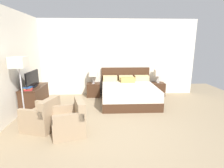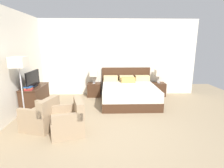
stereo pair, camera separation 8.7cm
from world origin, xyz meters
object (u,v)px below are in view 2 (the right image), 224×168
(tv, at_px, (33,79))
(book_red_cover, at_px, (29,89))
(nightstand_right, at_px, (158,89))
(bed, at_px, (129,93))
(table_lamp_left, at_px, (94,73))
(armchair_by_window, at_px, (41,117))
(armchair_companion, at_px, (69,121))
(table_lamp_right, at_px, (159,73))
(dresser, at_px, (35,97))
(book_small_top, at_px, (28,87))
(book_blue_cover, at_px, (28,88))
(nightstand_left, at_px, (94,90))
(floor_lamp, at_px, (19,67))

(tv, distance_m, book_red_cover, 0.43)
(nightstand_right, height_order, book_red_cover, book_red_cover)
(bed, relative_size, table_lamp_left, 3.88)
(bed, xyz_separation_m, armchair_by_window, (-2.30, -1.88, -0.04))
(bed, xyz_separation_m, armchair_companion, (-1.60, -2.13, -0.04))
(nightstand_right, xyz_separation_m, table_lamp_right, (0.00, 0.00, 0.64))
(table_lamp_right, bearing_deg, bed, -150.46)
(dresser, bearing_deg, book_small_top, -89.24)
(dresser, xyz_separation_m, armchair_companion, (1.35, -1.56, -0.09))
(table_lamp_right, bearing_deg, tv, -162.54)
(nightstand_right, height_order, book_small_top, book_small_top)
(tv, xyz_separation_m, book_red_cover, (0.01, -0.37, -0.21))
(tv, bearing_deg, book_blue_cover, -90.34)
(nightstand_left, relative_size, nightstand_right, 1.00)
(book_small_top, bearing_deg, armchair_by_window, -54.36)
(dresser, height_order, book_blue_cover, book_blue_cover)
(nightstand_left, distance_m, tv, 2.27)
(book_red_cover, xyz_separation_m, floor_lamp, (0.05, -0.48, 0.69))
(book_small_top, bearing_deg, book_red_cover, 0.00)
(nightstand_left, relative_size, dresser, 0.43)
(table_lamp_left, distance_m, book_blue_cover, 2.41)
(book_blue_cover, xyz_separation_m, book_small_top, (0.01, 0.00, 0.03))
(table_lamp_right, xyz_separation_m, book_blue_cover, (-4.19, -1.69, -0.13))
(dresser, relative_size, armchair_companion, 1.37)
(table_lamp_right, height_order, armchair_companion, table_lamp_right)
(armchair_companion, distance_m, floor_lamp, 1.85)
(table_lamp_right, bearing_deg, armchair_companion, -135.03)
(table_lamp_right, distance_m, armchair_by_window, 4.42)
(book_red_cover, relative_size, book_small_top, 1.01)
(nightstand_right, bearing_deg, nightstand_left, 180.00)
(dresser, relative_size, book_small_top, 5.85)
(nightstand_right, bearing_deg, book_small_top, -158.07)
(bed, xyz_separation_m, book_blue_cover, (-2.95, -0.98, 0.44))
(dresser, distance_m, tv, 0.58)
(bed, height_order, table_lamp_left, bed)
(book_blue_cover, bearing_deg, dresser, 90.05)
(book_red_cover, bearing_deg, tv, 92.00)
(book_red_cover, bearing_deg, bed, 18.53)
(table_lamp_right, distance_m, book_blue_cover, 4.52)
(book_blue_cover, distance_m, floor_lamp, 0.82)
(dresser, xyz_separation_m, floor_lamp, (0.06, -0.90, 1.06))
(book_blue_cover, relative_size, armchair_by_window, 0.23)
(tv, relative_size, armchair_by_window, 1.05)
(armchair_by_window, bearing_deg, book_small_top, 125.64)
(bed, height_order, book_small_top, bed)
(tv, bearing_deg, armchair_companion, -48.41)
(tv, relative_size, book_small_top, 4.52)
(nightstand_left, bearing_deg, tv, -142.42)
(table_lamp_right, relative_size, book_blue_cover, 2.62)
(table_lamp_right, bearing_deg, dresser, -163.12)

